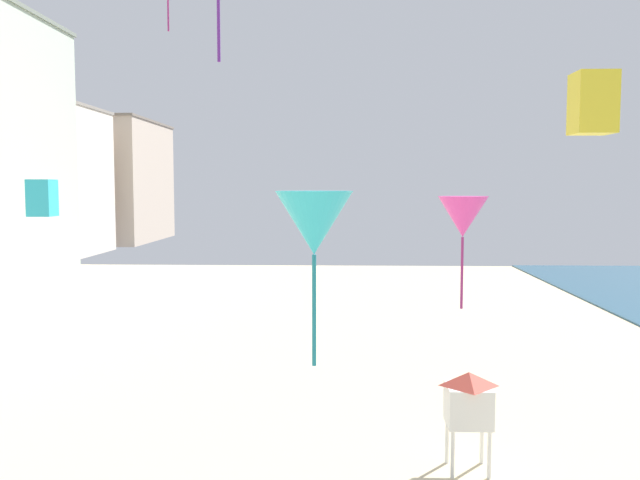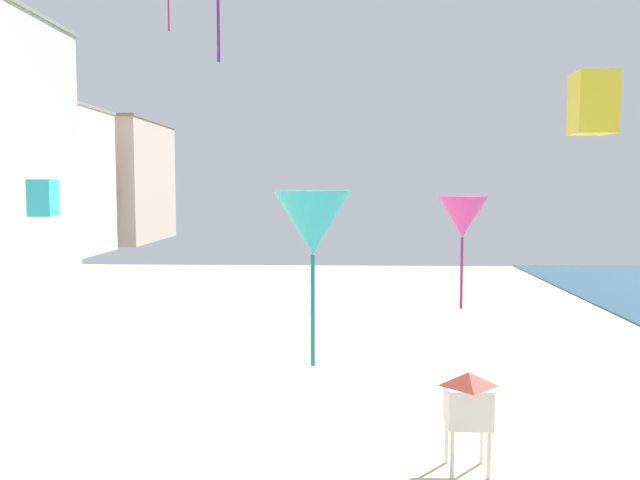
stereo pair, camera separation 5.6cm
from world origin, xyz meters
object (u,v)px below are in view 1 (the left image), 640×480
kite_yellow_box (593,103)px  kite_cyan_box_2 (42,198)px  kite_magenta_delta_2 (463,217)px  kite_cyan_delta (314,223)px  lifeguard_stand (468,400)px

kite_yellow_box → kite_cyan_box_2: (-19.07, 9.37, -2.66)m
kite_cyan_box_2 → kite_magenta_delta_2: bearing=-35.7°
kite_yellow_box → kite_cyan_delta: bearing=-137.0°
lifeguard_stand → kite_cyan_box_2: bearing=136.3°
kite_yellow_box → kite_cyan_delta: kite_yellow_box is taller
kite_yellow_box → kite_magenta_delta_2: bearing=-154.8°
kite_cyan_box_2 → kite_cyan_delta: (12.02, -15.94, -0.15)m
kite_magenta_delta_2 → kite_cyan_delta: bearing=-125.0°
kite_yellow_box → kite_magenta_delta_2: kite_yellow_box is taller
lifeguard_stand → kite_cyan_box_2: size_ratio=1.66×
kite_yellow_box → kite_cyan_delta: 10.03m
kite_cyan_box_2 → kite_yellow_box: bearing=-26.2°
lifeguard_stand → kite_cyan_delta: (-3.67, -5.16, 4.74)m
lifeguard_stand → kite_magenta_delta_2: bearing=-140.9°
kite_magenta_delta_2 → kite_cyan_box_2: 18.99m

